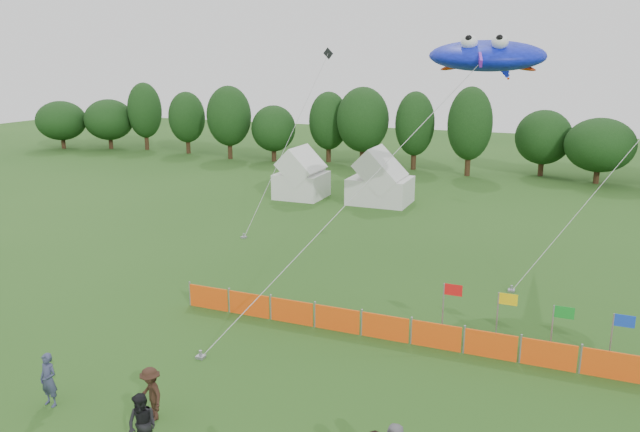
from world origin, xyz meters
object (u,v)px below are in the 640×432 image
at_px(barrier_fence, 436,336).
at_px(spectator_b, 142,426).
at_px(stingray_kite, 489,56).
at_px(tent_right, 380,182).
at_px(spectator_a, 49,380).
at_px(tent_left, 301,177).
at_px(spectator_c, 151,394).

distance_m(barrier_fence, spectator_b, 11.32).
distance_m(spectator_b, stingray_kite, 23.50).
bearing_deg(tent_right, barrier_fence, -67.79).
bearing_deg(barrier_fence, spectator_b, -122.12).
bearing_deg(spectator_a, barrier_fence, 44.28).
height_order(tent_left, tent_right, tent_right).
xyz_separation_m(tent_left, spectator_a, (5.00, -30.48, -0.73)).
height_order(spectator_c, stingray_kite, stingray_kite).
relative_size(spectator_a, spectator_b, 0.95).
bearing_deg(stingray_kite, tent_right, 128.09).
bearing_deg(stingray_kite, spectator_a, -117.39).
bearing_deg(spectator_c, stingray_kite, 99.76).
relative_size(tent_right, spectator_b, 2.45).
xyz_separation_m(barrier_fence, spectator_a, (-10.37, -8.61, 0.38)).
xyz_separation_m(tent_left, spectator_b, (9.36, -31.46, -0.68)).
relative_size(tent_left, spectator_c, 2.12).
height_order(spectator_a, spectator_c, spectator_a).
distance_m(barrier_fence, stingray_kite, 15.00).
xyz_separation_m(tent_right, barrier_fence, (9.12, -22.33, -1.11)).
height_order(tent_right, spectator_b, tent_right).
xyz_separation_m(tent_left, tent_right, (6.26, 0.45, 0.00)).
height_order(barrier_fence, spectator_a, spectator_a).
distance_m(tent_left, spectator_c, 31.09).
xyz_separation_m(spectator_c, stingray_kite, (6.68, 19.01, 9.87)).
distance_m(tent_left, stingray_kite, 20.77).
bearing_deg(spectator_c, tent_left, 134.94).
bearing_deg(tent_right, tent_left, -175.86).
distance_m(spectator_a, stingray_kite, 24.16).
relative_size(barrier_fence, spectator_c, 12.85).
height_order(tent_right, barrier_fence, tent_right).
xyz_separation_m(tent_left, stingray_kite, (15.15, -10.89, 9.11)).
distance_m(tent_left, barrier_fence, 26.76).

